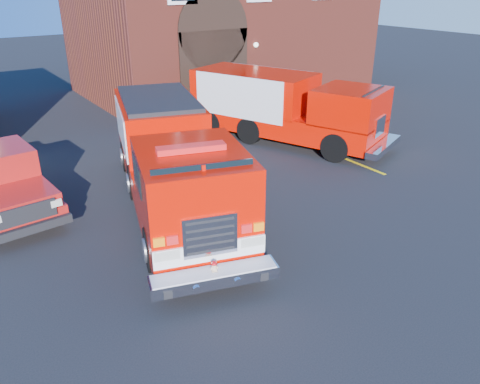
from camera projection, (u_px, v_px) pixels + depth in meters
ground at (216, 219)px, 13.04m from camera, size 100.00×100.00×0.00m
parking_stripe_near at (353, 162)px, 17.11m from camera, size 0.12×3.00×0.01m
parking_stripe_mid at (299, 140)px, 19.36m from camera, size 0.12×3.00×0.01m
parking_stripe_far at (256, 123)px, 21.62m from camera, size 0.12×3.00×0.01m
fire_station at (220, 14)px, 26.36m from camera, size 15.20×10.20×8.45m
fire_engine at (172, 160)px, 13.17m from camera, size 5.03×9.45×2.81m
secondary_truck at (283, 106)px, 18.76m from camera, size 5.41×8.59×2.67m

